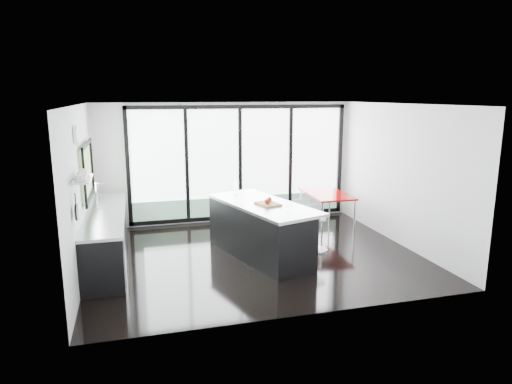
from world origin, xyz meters
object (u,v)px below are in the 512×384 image
object	(u,v)px
island	(259,230)
bar_stool_near	(317,234)
bar_stool_far	(302,229)
red_table	(326,210)

from	to	relation	value
island	bar_stool_near	bearing A→B (deg)	-0.01
island	bar_stool_far	bearing A→B (deg)	16.84
island	bar_stool_near	world-z (taller)	island
bar_stool_near	red_table	bearing A→B (deg)	50.50
bar_stool_far	red_table	distance (m)	1.56
bar_stool_near	bar_stool_far	bearing A→B (deg)	113.28
island	red_table	bearing A→B (deg)	36.28
island	red_table	distance (m)	2.48
island	red_table	world-z (taller)	island
bar_stool_near	island	bearing A→B (deg)	170.26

